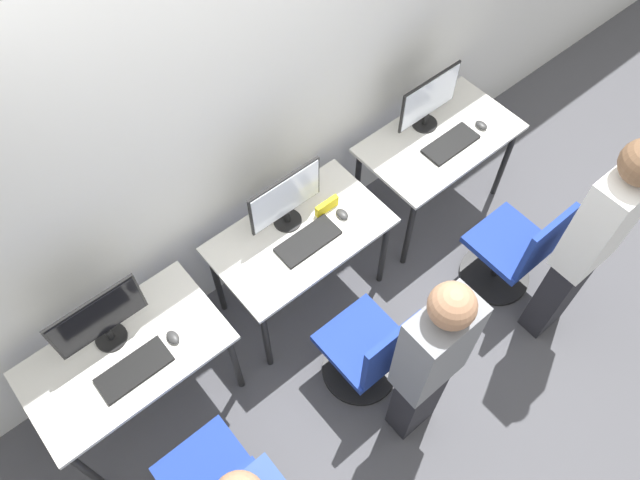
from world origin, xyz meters
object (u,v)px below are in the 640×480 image
object	(u,v)px
mouse_left	(173,337)
mouse_center	(342,214)
monitor_center	(286,199)
monitor_right	(429,100)
person_right	(591,242)
person_center	(430,363)
monitor_left	(99,320)
mouse_right	(481,125)
office_chair_right	(513,253)
office_chair_center	(369,353)
keyboard_right	(451,144)
keyboard_left	(134,370)
keyboard_center	(308,241)

from	to	relation	value
mouse_left	mouse_center	xyz separation A→B (m)	(1.21, 0.03, 0.00)
monitor_center	monitor_right	xyz separation A→B (m)	(1.18, 0.03, 0.00)
monitor_right	person_right	size ratio (longest dim) A/B	0.28
mouse_center	person_center	xyz separation A→B (m)	(-0.32, -1.02, 0.11)
monitor_left	mouse_right	world-z (taller)	monitor_left
monitor_left	office_chair_right	bearing A→B (deg)	-22.04
person_center	mouse_left	bearing A→B (deg)	131.97
mouse_left	office_chair_center	distance (m)	1.13
mouse_center	mouse_right	size ratio (longest dim) A/B	1.00
office_chair_center	office_chair_right	distance (m)	1.18
mouse_left	keyboard_right	distance (m)	2.11
monitor_right	monitor_center	bearing A→B (deg)	-178.46
person_right	monitor_center	bearing A→B (deg)	130.19
mouse_left	monitor_right	bearing A→B (deg)	6.47
keyboard_left	person_center	world-z (taller)	person_center
person_center	office_chair_center	bearing A→B (deg)	94.58
keyboard_left	office_chair_center	distance (m)	1.32
keyboard_left	keyboard_center	bearing A→B (deg)	1.74
keyboard_center	mouse_right	xyz separation A→B (m)	(1.45, -0.03, 0.01)
monitor_right	person_right	distance (m)	1.32
monitor_left	keyboard_left	distance (m)	0.31
monitor_center	keyboard_left	bearing A→B (deg)	-169.00
keyboard_center	mouse_center	distance (m)	0.28
mouse_right	keyboard_center	bearing A→B (deg)	178.72
keyboard_center	person_center	bearing A→B (deg)	-92.29
keyboard_right	mouse_right	bearing A→B (deg)	-4.11
monitor_center	person_right	xyz separation A→B (m)	(1.09, -1.29, 0.00)
mouse_left	keyboard_center	distance (m)	0.93
monitor_center	person_center	world-z (taller)	person_center
keyboard_right	person_right	world-z (taller)	person_right
mouse_right	person_right	size ratio (longest dim) A/B	0.05
keyboard_center	person_right	bearing A→B (deg)	-45.16
keyboard_center	keyboard_right	bearing A→B (deg)	-0.63
monitor_center	monitor_right	size ratio (longest dim) A/B	1.00
keyboard_left	keyboard_right	world-z (taller)	same
monitor_left	monitor_center	distance (m)	1.18
mouse_left	office_chair_center	bearing A→B (deg)	-35.93
monitor_left	mouse_center	xyz separation A→B (m)	(1.46, -0.19, -0.20)
keyboard_left	monitor_center	distance (m)	1.22
mouse_left	person_center	world-z (taller)	person_center
office_chair_right	keyboard_center	bearing A→B (deg)	146.77
monitor_center	office_chair_center	xyz separation A→B (m)	(-0.07, -0.83, -0.59)
office_chair_center	person_center	xyz separation A→B (m)	(0.03, -0.37, 0.50)
monitor_left	keyboard_center	xyz separation A→B (m)	(1.18, -0.20, -0.21)
monitor_center	person_right	size ratio (longest dim) A/B	0.28
office_chair_center	mouse_right	xyz separation A→B (m)	(1.52, 0.61, 0.39)
monitor_right	keyboard_left	bearing A→B (deg)	-173.69
mouse_center	person_center	world-z (taller)	person_center
keyboard_left	keyboard_center	xyz separation A→B (m)	(1.18, 0.04, 0.00)
office_chair_right	mouse_center	bearing A→B (deg)	138.39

